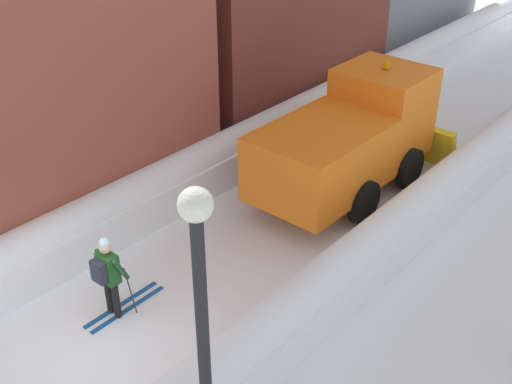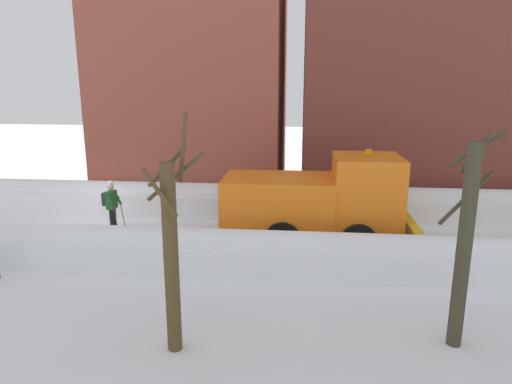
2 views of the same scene
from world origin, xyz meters
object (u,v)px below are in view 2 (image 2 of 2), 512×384
(traffic_light_pole, at_px, (204,137))
(bare_tree_near, at_px, (171,251))
(skier, at_px, (112,203))
(plow_truck, at_px, (320,201))
(bare_tree_mid, at_px, (465,243))

(traffic_light_pole, relative_size, bare_tree_near, 0.93)
(skier, bearing_deg, plow_truck, 83.97)
(bare_tree_near, bearing_deg, skier, -148.90)
(skier, height_order, traffic_light_pole, traffic_light_pole)
(plow_truck, height_order, bare_tree_mid, bare_tree_mid)
(bare_tree_mid, bearing_deg, skier, -122.59)
(plow_truck, height_order, traffic_light_pole, traffic_light_pole)
(traffic_light_pole, xyz_separation_m, bare_tree_near, (9.63, 1.41, -1.00))
(plow_truck, xyz_separation_m, bare_tree_near, (6.07, -2.99, 0.53))
(bare_tree_mid, bearing_deg, bare_tree_near, -82.60)
(plow_truck, xyz_separation_m, bare_tree_mid, (5.37, 2.46, 0.63))
(skier, height_order, bare_tree_near, bare_tree_near)
(bare_tree_mid, bearing_deg, plow_truck, -155.36)
(traffic_light_pole, bearing_deg, skier, -43.91)
(traffic_light_pole, height_order, bare_tree_mid, traffic_light_pole)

